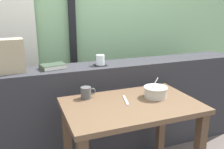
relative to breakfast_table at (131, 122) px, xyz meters
The scene contains 12 objects.
outdoor_backdrop 1.49m from the breakfast_table, 90.77° to the left, with size 4.80×0.08×2.80m, color #8EBC89.
curtain_left_panel 1.55m from the breakfast_table, 124.92° to the left, with size 0.56×0.06×2.50m, color silver.
window_divider_post 1.38m from the breakfast_table, 96.93° to the left, with size 0.07×0.05×2.60m, color black.
dark_console_ledge 0.58m from the breakfast_table, 91.72° to the left, with size 2.80×0.31×0.89m, color #2D2D33.
breakfast_table is the anchor object (origin of this frame).
coaster_square 0.61m from the breakfast_table, 95.29° to the left, with size 0.10×0.10×0.01m, color black.
juice_glass 0.63m from the breakfast_table, 95.29° to the left, with size 0.07×0.07×0.09m.
closed_book 0.79m from the breakfast_table, 128.59° to the left, with size 0.22×0.17×0.04m.
throw_pillow 1.08m from the breakfast_table, 145.89° to the left, with size 0.32×0.14×0.26m, color tan.
soup_bowl 0.29m from the breakfast_table, 10.95° to the left, with size 0.18×0.18×0.16m.
fork_utensil 0.16m from the breakfast_table, 103.88° to the left, with size 0.02×0.17×0.01m, color silver.
ceramic_mug 0.39m from the breakfast_table, 142.37° to the left, with size 0.11×0.08×0.08m.
Camera 1 is at (-0.67, -1.40, 1.39)m, focal length 38.33 mm.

